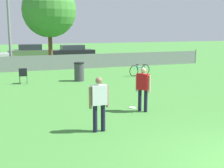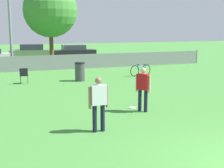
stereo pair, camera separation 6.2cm
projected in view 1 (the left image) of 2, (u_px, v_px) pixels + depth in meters
name	position (u px, v px, depth m)	size (l,w,h in m)	color
fence_backline	(65.00, 62.00, 23.12)	(23.38, 0.07, 1.21)	gray
tree_near_pole	(49.00, 10.00, 24.24)	(4.21, 4.21, 6.52)	brown
player_defender_red	(143.00, 86.00, 11.20)	(0.43, 0.52, 1.61)	#191933
player_receiver_white	(99.00, 100.00, 8.97)	(0.61, 0.22, 1.61)	#191933
frisbee_disc	(132.00, 108.00, 11.85)	(0.26, 0.26, 0.03)	white
folding_chair_sideline	(23.00, 75.00, 17.02)	(0.48, 0.49, 0.87)	#333338
bicycle_sideline	(140.00, 70.00, 20.00)	(1.62, 0.52, 0.76)	black
trash_bin	(79.00, 72.00, 17.95)	(0.59, 0.59, 1.09)	#3F3F44
parked_car_olive	(31.00, 52.00, 30.73)	(4.42, 2.37, 1.52)	black
parked_car_dark	(73.00, 52.00, 32.07)	(4.41, 1.71, 1.37)	black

